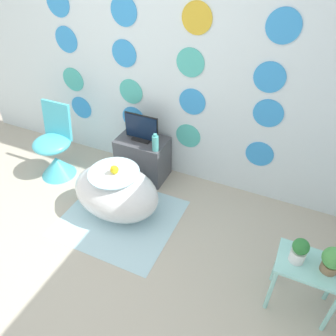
% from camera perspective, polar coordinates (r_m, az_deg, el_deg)
% --- Properties ---
extents(ground_plane, '(12.00, 12.00, 0.00)m').
position_cam_1_polar(ground_plane, '(2.93, -16.65, -18.86)').
color(ground_plane, '#BCB29E').
extents(wall_back_dotted, '(5.03, 0.05, 2.60)m').
position_cam_1_polar(wall_back_dotted, '(3.28, -1.37, 18.60)').
color(wall_back_dotted, white).
rests_on(wall_back_dotted, ground_plane).
extents(rug, '(1.09, 1.00, 0.01)m').
position_cam_1_polar(rug, '(3.31, -8.29, -8.58)').
color(rug, silver).
rests_on(rug, ground_plane).
extents(bathtub, '(0.86, 0.58, 0.53)m').
position_cam_1_polar(bathtub, '(3.19, -8.99, -4.21)').
color(bathtub, white).
rests_on(bathtub, ground_plane).
extents(rubber_duck, '(0.08, 0.08, 0.09)m').
position_cam_1_polar(rubber_duck, '(2.96, -9.35, -0.24)').
color(rubber_duck, yellow).
rests_on(rubber_duck, bathtub).
extents(chair, '(0.41, 0.41, 0.83)m').
position_cam_1_polar(chair, '(3.85, -19.03, 2.30)').
color(chair, '#4CC6DB').
rests_on(chair, ground_plane).
extents(tv_cabinet, '(0.54, 0.36, 0.48)m').
position_cam_1_polar(tv_cabinet, '(3.64, -4.37, 1.81)').
color(tv_cabinet, '#4C4C51').
rests_on(tv_cabinet, ground_plane).
extents(tv, '(0.38, 0.12, 0.29)m').
position_cam_1_polar(tv, '(3.44, -4.65, 6.79)').
color(tv, black).
rests_on(tv, tv_cabinet).
extents(vase, '(0.07, 0.07, 0.19)m').
position_cam_1_polar(vase, '(3.29, -2.21, 4.39)').
color(vase, '#51B2AD').
rests_on(vase, tv_cabinet).
extents(side_table, '(0.46, 0.31, 0.48)m').
position_cam_1_polar(side_table, '(2.61, 23.16, -16.46)').
color(side_table, '#99E0D8').
rests_on(side_table, ground_plane).
extents(potted_plant_left, '(0.11, 0.11, 0.20)m').
position_cam_1_polar(potted_plant_left, '(2.44, 21.92, -13.19)').
color(potted_plant_left, white).
rests_on(potted_plant_left, side_table).
extents(potted_plant_right, '(0.15, 0.15, 0.20)m').
position_cam_1_polar(potted_plant_right, '(2.47, 26.75, -14.11)').
color(potted_plant_right, '#8C6B4C').
rests_on(potted_plant_right, side_table).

